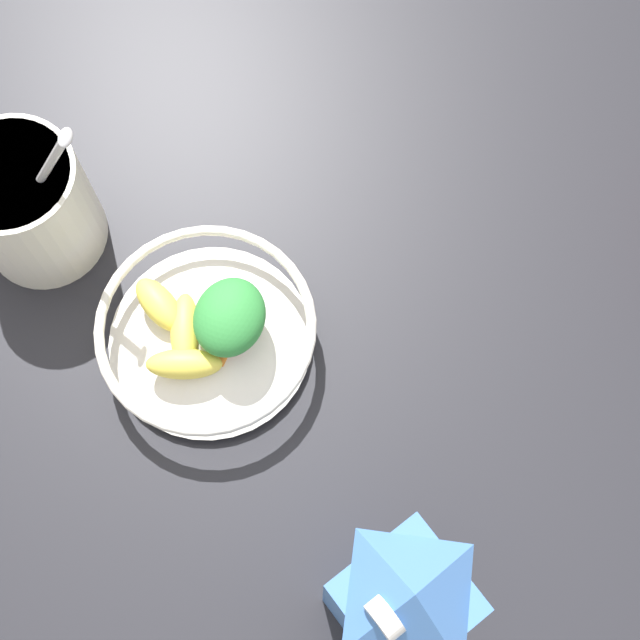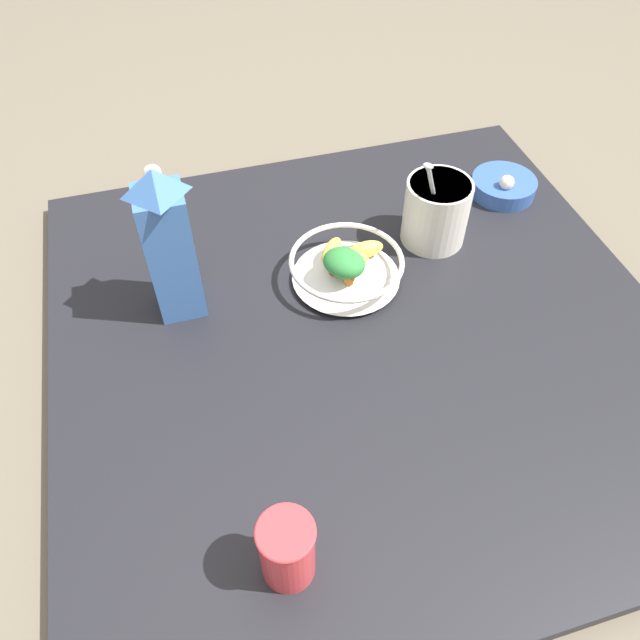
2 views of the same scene
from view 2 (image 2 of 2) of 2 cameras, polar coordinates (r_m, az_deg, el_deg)
ground_plane at (r=1.12m, az=3.96°, el=-1.94°), size 6.00×6.00×0.00m
countertop at (r=1.11m, az=4.00°, el=-1.40°), size 1.07×1.07×0.03m
fruit_bowl at (r=1.15m, az=2.41°, el=4.94°), size 0.21×0.21×0.09m
milk_carton at (r=1.06m, az=-13.65°, el=6.77°), size 0.08×0.08×0.29m
yogurt_tub at (r=1.24m, az=10.60°, el=9.96°), size 0.13×0.13×0.22m
drinking_cup at (r=0.83m, az=-3.03°, el=-20.20°), size 0.07×0.07×0.12m
garlic_bowl at (r=1.42m, az=16.42°, el=11.67°), size 0.14×0.14×0.06m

